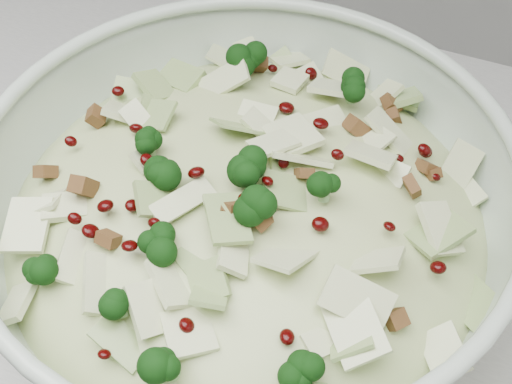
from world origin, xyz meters
TOP-DOWN VIEW (x-y plane):
  - mixing_bowl at (0.54, 1.60)m, footprint 0.46×0.46m
  - salad at (0.54, 1.60)m, footprint 0.38×0.38m

SIDE VIEW (x-z plane):
  - mixing_bowl at x=0.54m, z-range 0.90..1.06m
  - salad at x=0.54m, z-range 0.93..1.08m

